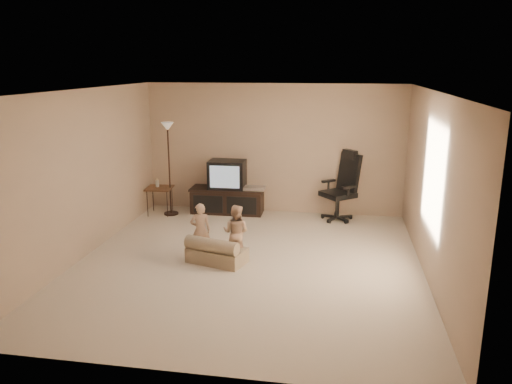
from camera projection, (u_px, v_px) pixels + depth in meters
floor at (248, 263)px, 7.35m from camera, size 5.50×5.50×0.00m
room_shell at (248, 162)px, 6.97m from camera, size 5.50×5.50×5.50m
tv_stand at (228, 191)px, 9.76m from camera, size 1.47×0.56×1.04m
office_chair at (341, 195)px, 9.31m from camera, size 0.85×0.85×1.31m
side_table at (159, 188)px, 9.64m from camera, size 0.52×0.52×0.73m
floor_lamp at (168, 148)px, 9.43m from camera, size 0.28×0.28×1.79m
child_sofa at (216, 252)px, 7.32m from camera, size 0.93×0.69×0.41m
toddler_left at (201, 230)px, 7.49m from camera, size 0.36×0.30×0.85m
toddler_right at (236, 232)px, 7.40m from camera, size 0.44×0.29×0.85m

